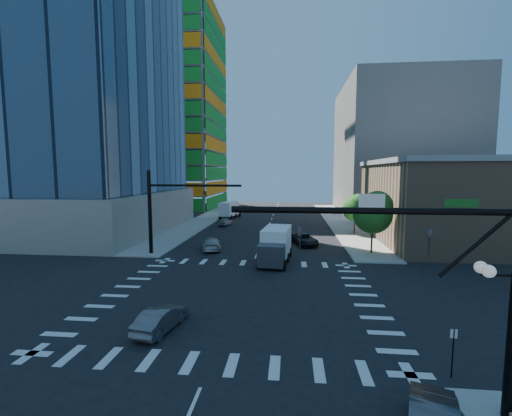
# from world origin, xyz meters

# --- Properties ---
(ground) EXTENTS (160.00, 160.00, 0.00)m
(ground) POSITION_xyz_m (0.00, 0.00, 0.00)
(ground) COLOR black
(ground) RESTS_ON ground
(road_markings) EXTENTS (20.00, 20.00, 0.01)m
(road_markings) POSITION_xyz_m (0.00, 0.00, 0.01)
(road_markings) COLOR silver
(road_markings) RESTS_ON ground
(sidewalk_ne) EXTENTS (5.00, 60.00, 0.15)m
(sidewalk_ne) POSITION_xyz_m (12.50, 40.00, 0.07)
(sidewalk_ne) COLOR #999591
(sidewalk_ne) RESTS_ON ground
(sidewalk_nw) EXTENTS (5.00, 60.00, 0.15)m
(sidewalk_nw) POSITION_xyz_m (-12.50, 40.00, 0.07)
(sidewalk_nw) COLOR #999591
(sidewalk_nw) RESTS_ON ground
(construction_building) EXTENTS (25.16, 34.50, 70.60)m
(construction_building) POSITION_xyz_m (-27.41, 61.93, 24.61)
(construction_building) COLOR slate
(construction_building) RESTS_ON ground
(commercial_building) EXTENTS (20.50, 22.50, 10.60)m
(commercial_building) POSITION_xyz_m (25.00, 22.00, 5.31)
(commercial_building) COLOR #927255
(commercial_building) RESTS_ON ground
(bg_building_ne) EXTENTS (24.00, 30.00, 28.00)m
(bg_building_ne) POSITION_xyz_m (27.00, 55.00, 14.00)
(bg_building_ne) COLOR #68635D
(bg_building_ne) RESTS_ON ground
(signal_mast_se) EXTENTS (10.51, 2.48, 9.00)m
(signal_mast_se) POSITION_xyz_m (10.60, -11.50, 5.01)
(signal_mast_se) COLOR black
(signal_mast_se) RESTS_ON sidewalk_se
(signal_mast_nw) EXTENTS (10.20, 0.40, 9.00)m
(signal_mast_nw) POSITION_xyz_m (-10.00, 11.50, 5.49)
(signal_mast_nw) COLOR black
(signal_mast_nw) RESTS_ON sidewalk_nw
(tree_south) EXTENTS (4.16, 4.16, 6.82)m
(tree_south) POSITION_xyz_m (12.63, 13.90, 4.69)
(tree_south) COLOR #382316
(tree_south) RESTS_ON sidewalk_ne
(tree_north) EXTENTS (3.54, 3.52, 5.78)m
(tree_north) POSITION_xyz_m (12.93, 25.90, 3.99)
(tree_north) COLOR #382316
(tree_north) RESTS_ON sidewalk_ne
(no_parking_sign) EXTENTS (0.30, 0.06, 2.20)m
(no_parking_sign) POSITION_xyz_m (10.70, -9.00, 1.38)
(no_parking_sign) COLOR black
(no_parking_sign) RESTS_ON ground
(car_nb_far) EXTENTS (3.64, 5.50, 1.41)m
(car_nb_far) POSITION_xyz_m (5.41, 18.14, 0.70)
(car_nb_far) COLOR black
(car_nb_far) RESTS_ON ground
(car_sb_near) EXTENTS (3.12, 5.22, 1.42)m
(car_sb_near) POSITION_xyz_m (-5.45, 14.39, 0.71)
(car_sb_near) COLOR #B6B6B6
(car_sb_near) RESTS_ON ground
(car_sb_mid) EXTENTS (2.19, 4.02, 1.30)m
(car_sb_mid) POSITION_xyz_m (-7.30, 32.63, 0.65)
(car_sb_mid) COLOR #95979C
(car_sb_mid) RESTS_ON ground
(car_sb_cross) EXTENTS (2.13, 4.26, 1.34)m
(car_sb_cross) POSITION_xyz_m (-3.58, -5.90, 0.67)
(car_sb_cross) COLOR #535358
(car_sb_cross) RESTS_ON ground
(box_truck_near) EXTENTS (3.32, 6.60, 3.34)m
(box_truck_near) POSITION_xyz_m (2.15, 9.42, 1.48)
(box_truck_near) COLOR black
(box_truck_near) RESTS_ON ground
(box_truck_far) EXTENTS (3.72, 6.46, 3.19)m
(box_truck_far) POSITION_xyz_m (-8.23, 42.56, 1.41)
(box_truck_far) COLOR black
(box_truck_far) RESTS_ON ground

